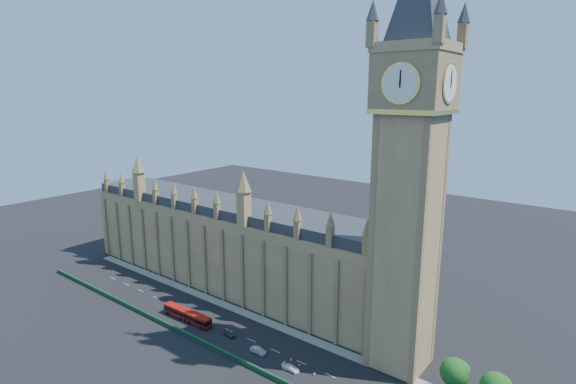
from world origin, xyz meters
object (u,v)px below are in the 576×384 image
Objects in this scene: car_white at (291,368)px; car_grey at (229,333)px; car_silver at (258,350)px; red_bus at (187,315)px.

car_grey is at bearing 82.28° from car_white.
car_silver is at bearing 83.66° from car_white.
car_white is (36.92, -0.67, -0.90)m from red_bus.
car_white is at bearing -88.51° from car_grey.
car_white is at bearing -94.89° from car_silver.
car_silver is (26.40, 0.02, -0.83)m from red_bus.
car_grey reaches higher than car_white.
car_silver is at bearing -89.80° from car_grey.
car_silver reaches higher than car_white.
car_silver is at bearing -1.24° from red_bus.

